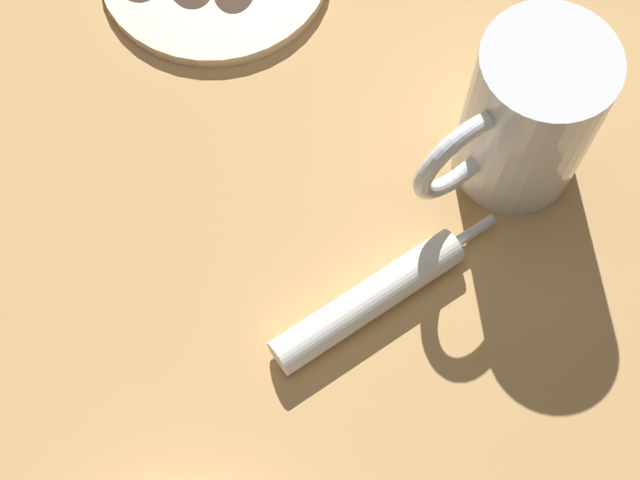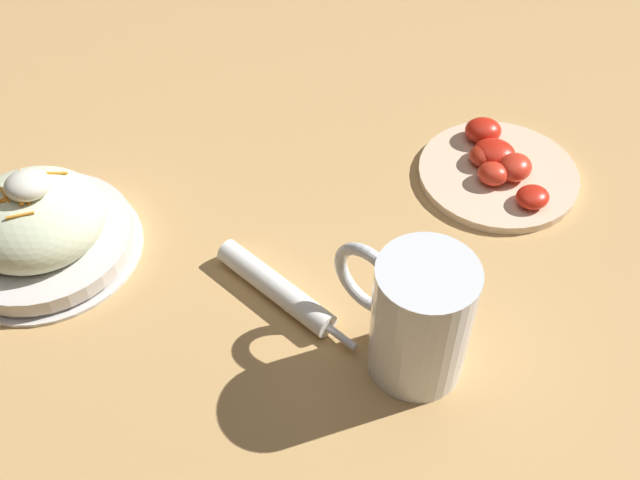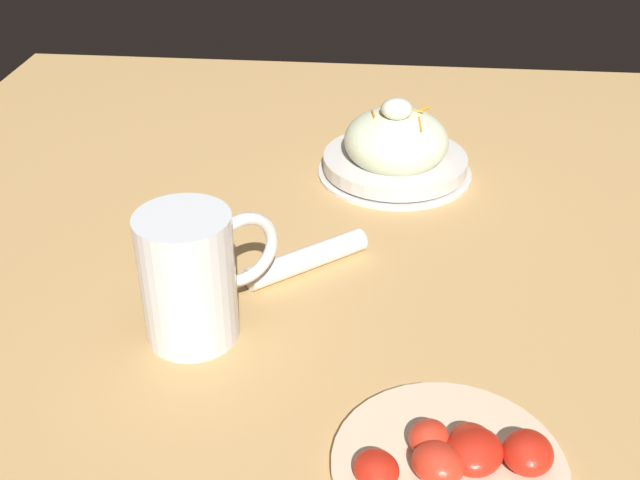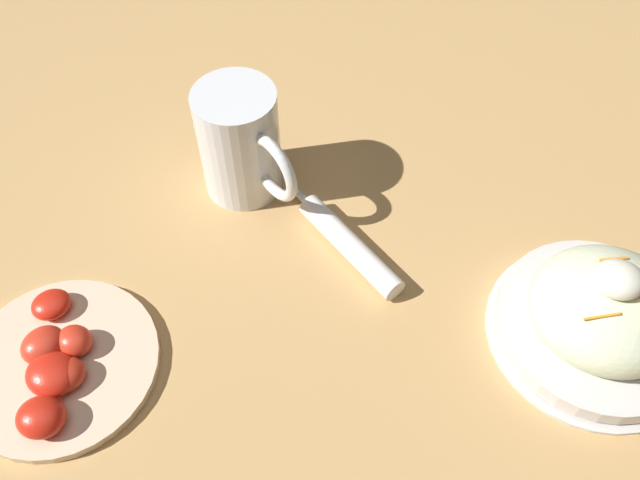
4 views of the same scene
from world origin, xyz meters
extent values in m
plane|color=tan|center=(0.00, 0.00, 0.00)|extent=(1.43, 1.43, 0.00)
cylinder|color=silver|center=(-0.27, -0.01, 0.00)|extent=(0.21, 0.21, 0.01)
cylinder|color=silver|center=(-0.27, -0.01, 0.02)|extent=(0.20, 0.20, 0.02)
ellipsoid|color=beige|center=(-0.27, -0.01, 0.05)|extent=(0.15, 0.14, 0.08)
cylinder|color=orange|center=(-0.29, -0.01, 0.09)|extent=(0.01, 0.02, 0.01)
cylinder|color=orange|center=(-0.28, 0.02, 0.09)|extent=(0.01, 0.02, 0.01)
cylinder|color=orange|center=(-0.27, -0.02, 0.09)|extent=(0.01, 0.02, 0.01)
cylinder|color=orange|center=(-0.29, -0.02, 0.09)|extent=(0.02, 0.02, 0.01)
cylinder|color=orange|center=(-0.24, 0.02, 0.09)|extent=(0.03, 0.01, 0.01)
cylinder|color=orange|center=(-0.27, -0.02, 0.09)|extent=(0.02, 0.02, 0.01)
cylinder|color=orange|center=(-0.27, -0.04, 0.09)|extent=(0.03, 0.01, 0.00)
cylinder|color=orange|center=(-0.28, -0.01, 0.09)|extent=(0.01, 0.03, 0.01)
ellipsoid|color=white|center=(-0.26, -0.01, 0.10)|extent=(0.05, 0.04, 0.03)
cylinder|color=white|center=(0.11, -0.21, 0.07)|extent=(0.09, 0.09, 0.14)
cylinder|color=#B76B14|center=(0.11, -0.21, 0.05)|extent=(0.08, 0.08, 0.09)
cylinder|color=white|center=(0.11, -0.21, 0.10)|extent=(0.08, 0.08, 0.01)
torus|color=white|center=(0.07, -0.16, 0.08)|extent=(0.06, 0.07, 0.08)
cylinder|color=white|center=(-0.02, -0.10, 0.01)|extent=(0.12, 0.13, 0.03)
cylinder|color=silver|center=(0.04, -0.18, 0.01)|extent=(0.03, 0.03, 0.01)
cylinder|color=beige|center=(0.26, 0.04, 0.01)|extent=(0.19, 0.19, 0.01)
ellipsoid|color=red|center=(0.28, 0.03, 0.02)|extent=(0.06, 0.06, 0.03)
ellipsoid|color=red|center=(0.28, -0.01, 0.02)|extent=(0.05, 0.05, 0.02)
ellipsoid|color=red|center=(0.26, 0.11, 0.02)|extent=(0.05, 0.05, 0.03)
ellipsoid|color=red|center=(0.25, 0.03, 0.02)|extent=(0.05, 0.05, 0.03)
ellipsoid|color=red|center=(0.26, 0.06, 0.02)|extent=(0.07, 0.06, 0.03)
ellipsoid|color=red|center=(0.25, 0.06, 0.02)|extent=(0.05, 0.05, 0.02)
camera|label=1|loc=(-0.23, -0.09, 0.63)|focal=51.92mm
camera|label=2|loc=(-0.04, -0.60, 0.62)|focal=42.34mm
camera|label=3|loc=(0.71, -0.02, 0.50)|focal=43.88mm
camera|label=4|loc=(0.00, 0.32, 0.59)|focal=36.58mm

